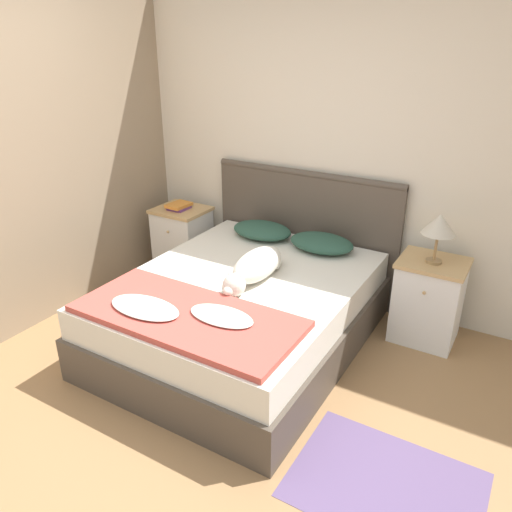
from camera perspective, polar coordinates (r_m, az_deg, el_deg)
The scene contains 14 objects.
ground_plane at distance 3.14m, azimuth -12.77°, elevation -18.68°, with size 16.00×16.00×0.00m, color #997047.
wall_back at distance 4.17m, azimuth 6.04°, elevation 12.54°, with size 9.00×0.06×2.55m.
wall_side_left at distance 4.27m, azimuth -20.26°, elevation 11.47°, with size 0.06×3.10×2.55m.
bed at distance 3.63m, azimuth -1.60°, elevation -6.41°, with size 1.58×1.97×0.53m.
headboard at distance 4.30m, azimuth 5.53°, elevation 3.00°, with size 1.66×0.06×1.08m.
nightstand_left at distance 4.76m, azimuth -8.36°, elevation 1.79°, with size 0.47×0.42×0.63m.
nightstand_right at distance 3.87m, azimuth 19.05°, elevation -4.79°, with size 0.47×0.42×0.63m.
pillow_left at distance 4.20m, azimuth 0.70°, elevation 2.96°, with size 0.52×0.36×0.12m.
pillow_right at distance 3.98m, azimuth 7.50°, elevation 1.49°, with size 0.52×0.36×0.12m.
quilt at distance 3.05m, azimuth -8.15°, elevation -6.68°, with size 1.40×0.63×0.07m.
dog at distance 3.46m, azimuth -0.09°, elevation -1.26°, with size 0.24×0.76×0.20m.
book_stack at distance 4.63m, azimuth -8.81°, elevation 5.66°, with size 0.18×0.23×0.05m.
table_lamp at distance 3.61m, azimuth 20.21°, elevation 3.30°, with size 0.23×0.23×0.36m.
rug at distance 2.87m, azimuth 14.57°, elevation -23.97°, with size 0.94×0.71×0.00m.
Camera 1 is at (1.71, -1.59, 2.10)m, focal length 35.00 mm.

